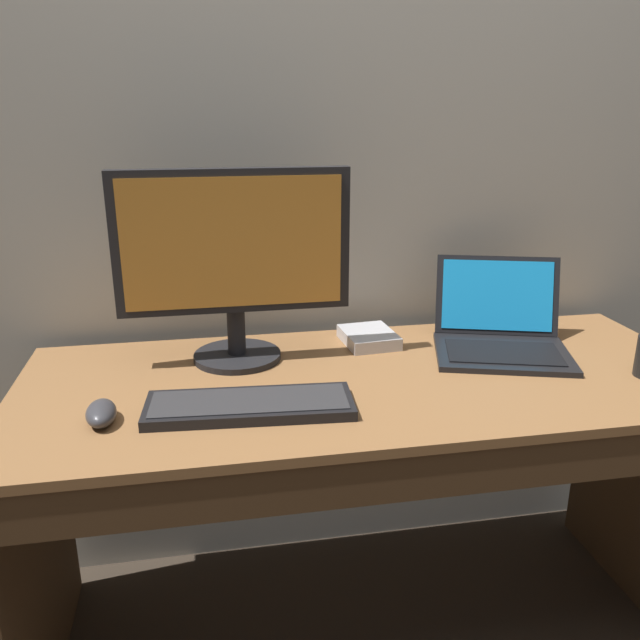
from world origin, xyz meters
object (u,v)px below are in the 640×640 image
Objects in this scene: wired_keyboard at (250,405)px; external_drive_box at (369,337)px; external_monitor at (233,255)px; computer_mouse at (101,413)px; laptop_black at (500,332)px.

wired_keyboard is 0.47m from external_drive_box.
computer_mouse is (-0.28, -0.27, -0.24)m from external_monitor.
computer_mouse is at bearing -165.94° from laptop_black.
external_monitor is at bearing 40.30° from computer_mouse.
computer_mouse reaches higher than wired_keyboard.
external_monitor is at bearing 176.83° from laptop_black.
external_monitor reaches higher than external_drive_box.
wired_keyboard is (0.01, -0.27, -0.25)m from external_monitor.
laptop_black is 0.74× the size of external_monitor.
wired_keyboard is (-0.64, -0.23, -0.03)m from laptop_black.
wired_keyboard is at bearing -160.12° from laptop_black.
computer_mouse is 0.66× the size of external_drive_box.
external_drive_box is (0.61, 0.33, -0.00)m from computer_mouse.
laptop_black is 0.93× the size of wired_keyboard.
laptop_black is at bearing -3.17° from external_monitor.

